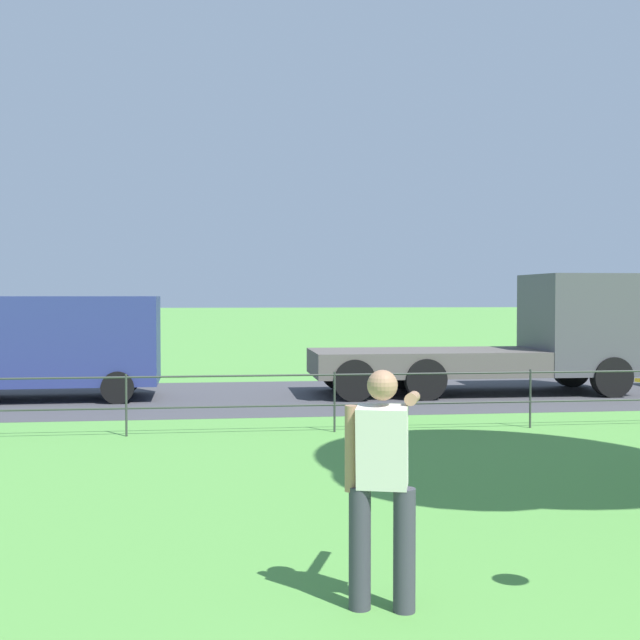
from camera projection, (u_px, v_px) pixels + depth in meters
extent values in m
cube|color=#424247|center=(304.00, 396.00, 18.35)|extent=(80.00, 6.30, 0.01)
cylinder|color=#333833|center=(126.00, 405.00, 13.11)|extent=(0.04, 0.04, 1.00)
cylinder|color=#333833|center=(335.00, 402.00, 13.53)|extent=(0.04, 0.04, 1.00)
cylinder|color=#333833|center=(530.00, 399.00, 13.95)|extent=(0.04, 0.04, 1.00)
cylinder|color=#333833|center=(335.00, 405.00, 13.53)|extent=(33.72, 0.03, 0.03)
cylinder|color=#333833|center=(335.00, 375.00, 13.52)|extent=(33.72, 0.03, 0.03)
cylinder|color=#383842|center=(360.00, 548.00, 5.89)|extent=(0.16, 0.16, 0.89)
cylinder|color=#383842|center=(404.00, 550.00, 5.84)|extent=(0.16, 0.16, 0.89)
cube|color=silver|center=(382.00, 447.00, 5.85)|extent=(0.42, 0.36, 0.60)
sphere|color=#A87A5B|center=(382.00, 385.00, 5.83)|extent=(0.22, 0.22, 0.22)
cylinder|color=#A87A5B|center=(413.00, 398.00, 6.11)|extent=(0.26, 0.63, 0.14)
cylinder|color=#A87A5B|center=(351.00, 448.00, 5.88)|extent=(0.09, 0.09, 0.62)
cube|color=navy|center=(41.00, 340.00, 17.70)|extent=(5.04, 2.08, 1.90)
cube|color=#283342|center=(135.00, 324.00, 17.99)|extent=(0.16, 1.67, 0.76)
cylinder|color=black|center=(125.00, 378.00, 18.90)|extent=(0.69, 0.26, 0.68)
cylinder|color=black|center=(118.00, 387.00, 17.06)|extent=(0.69, 0.26, 0.68)
cube|color=#4C4C51|center=(578.00, 324.00, 19.12)|extent=(2.11, 2.31, 2.30)
cube|color=#283342|center=(614.00, 309.00, 19.22)|extent=(0.13, 1.84, 0.87)
cube|color=#56514C|center=(425.00, 362.00, 18.70)|extent=(5.21, 2.32, 0.56)
cylinder|color=black|center=(571.00, 369.00, 20.24)|extent=(0.90, 0.30, 0.90)
cylinder|color=black|center=(612.00, 377.00, 18.14)|extent=(0.90, 0.30, 0.90)
cylinder|color=black|center=(404.00, 370.00, 19.73)|extent=(0.90, 0.30, 0.90)
cylinder|color=black|center=(425.00, 379.00, 17.63)|extent=(0.90, 0.30, 0.90)
cylinder|color=black|center=(340.00, 371.00, 19.54)|extent=(0.90, 0.30, 0.90)
cylinder|color=black|center=(354.00, 380.00, 17.44)|extent=(0.90, 0.30, 0.90)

